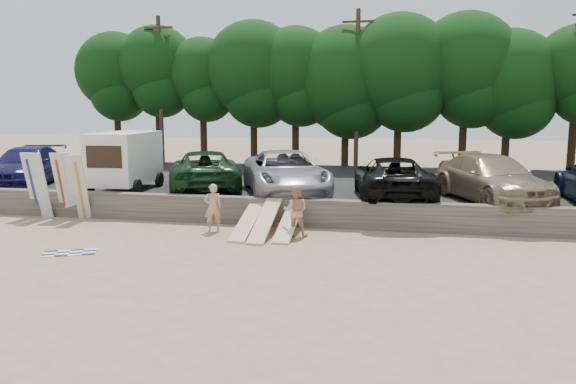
% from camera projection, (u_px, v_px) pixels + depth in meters
% --- Properties ---
extents(ground, '(120.00, 120.00, 0.00)m').
position_uv_depth(ground, '(248.00, 244.00, 17.62)').
color(ground, tan).
rests_on(ground, ground).
extents(seawall, '(44.00, 0.50, 1.00)m').
position_uv_depth(seawall, '(270.00, 211.00, 20.45)').
color(seawall, '#6B6356').
rests_on(seawall, ground).
extents(parking_lot, '(44.00, 14.50, 0.70)m').
position_uv_depth(parking_lot, '(305.00, 187.00, 27.73)').
color(parking_lot, '#282828').
rests_on(parking_lot, ground).
extents(treeline, '(32.55, 6.78, 8.94)m').
position_uv_depth(treeline, '(339.00, 72.00, 33.43)').
color(treeline, '#382616').
rests_on(treeline, parking_lot).
extents(utility_poles, '(25.80, 0.26, 9.00)m').
position_uv_depth(utility_poles, '(357.00, 86.00, 31.89)').
color(utility_poles, '#473321').
rests_on(utility_poles, parking_lot).
extents(box_trailer, '(2.47, 4.06, 2.49)m').
position_uv_depth(box_trailer, '(125.00, 158.00, 24.10)').
color(box_trailer, white).
rests_on(box_trailer, parking_lot).
extents(car_0, '(4.11, 6.40, 1.73)m').
position_uv_depth(car_0, '(27.00, 166.00, 25.94)').
color(car_0, '#17164D').
rests_on(car_0, parking_lot).
extents(car_1, '(4.82, 6.75, 1.71)m').
position_uv_depth(car_1, '(205.00, 170.00, 24.32)').
color(car_1, '#133517').
rests_on(car_1, parking_lot).
extents(car_2, '(5.13, 7.10, 1.80)m').
position_uv_depth(car_2, '(285.00, 173.00, 23.03)').
color(car_2, '#9F9EA3').
rests_on(car_2, parking_lot).
extents(car_3, '(3.54, 6.25, 1.65)m').
position_uv_depth(car_3, '(393.00, 178.00, 21.93)').
color(car_3, black).
rests_on(car_3, parking_lot).
extents(car_4, '(4.47, 6.55, 1.76)m').
position_uv_depth(car_4, '(492.00, 179.00, 21.21)').
color(car_4, '#978060').
rests_on(car_4, parking_lot).
extents(surfboard_upright_0, '(0.51, 0.66, 2.55)m').
position_uv_depth(surfboard_upright_0, '(33.00, 185.00, 21.87)').
color(surfboard_upright_0, silver).
rests_on(surfboard_upright_0, ground).
extents(surfboard_upright_1, '(0.55, 0.62, 2.56)m').
position_uv_depth(surfboard_upright_1, '(41.00, 186.00, 21.50)').
color(surfboard_upright_1, silver).
rests_on(surfboard_upright_1, ground).
extents(surfboard_upright_2, '(0.52, 0.63, 2.55)m').
position_uv_depth(surfboard_upright_2, '(62.00, 185.00, 21.60)').
color(surfboard_upright_2, silver).
rests_on(surfboard_upright_2, ground).
extents(surfboard_upright_3, '(0.53, 0.55, 2.57)m').
position_uv_depth(surfboard_upright_3, '(68.00, 185.00, 21.55)').
color(surfboard_upright_3, silver).
rests_on(surfboard_upright_3, ground).
extents(surfboard_upright_4, '(0.61, 0.83, 2.52)m').
position_uv_depth(surfboard_upright_4, '(80.00, 187.00, 21.22)').
color(surfboard_upright_4, silver).
rests_on(surfboard_upright_4, ground).
extents(surfboard_low_0, '(0.56, 2.91, 0.88)m').
position_uv_depth(surfboard_low_0, '(248.00, 221.00, 19.08)').
color(surfboard_low_0, beige).
rests_on(surfboard_low_0, ground).
extents(surfboard_low_1, '(0.56, 2.86, 1.04)m').
position_uv_depth(surfboard_low_1, '(265.00, 220.00, 18.76)').
color(surfboard_low_1, beige).
rests_on(surfboard_low_1, ground).
extents(surfboard_low_2, '(0.56, 2.90, 0.90)m').
position_uv_depth(surfboard_low_2, '(289.00, 222.00, 18.87)').
color(surfboard_low_2, beige).
rests_on(surfboard_low_2, ground).
extents(beachgoer_a, '(0.72, 0.62, 1.67)m').
position_uv_depth(beachgoer_a, '(213.00, 208.00, 19.33)').
color(beachgoer_a, tan).
rests_on(beachgoer_a, ground).
extents(beachgoer_b, '(0.87, 0.70, 1.71)m').
position_uv_depth(beachgoer_b, '(296.00, 211.00, 18.58)').
color(beachgoer_b, tan).
rests_on(beachgoer_b, ground).
extents(cooler, '(0.44, 0.38, 0.32)m').
position_uv_depth(cooler, '(289.00, 225.00, 19.71)').
color(cooler, '#2A9A58').
rests_on(cooler, ground).
extents(gear_bag, '(0.34, 0.31, 0.22)m').
position_uv_depth(gear_bag, '(279.00, 226.00, 19.83)').
color(gear_bag, '#D14F18').
rests_on(gear_bag, ground).
extents(beach_towel, '(1.99, 1.99, 0.00)m').
position_uv_depth(beach_towel, '(69.00, 253.00, 16.55)').
color(beach_towel, white).
rests_on(beach_towel, ground).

